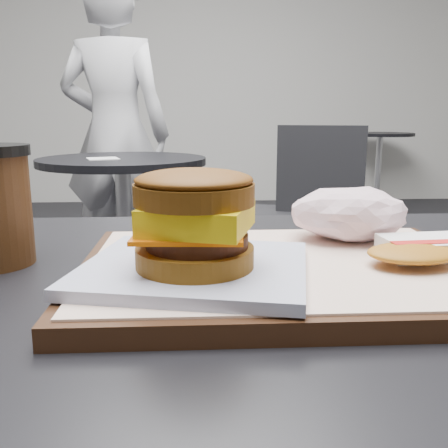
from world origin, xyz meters
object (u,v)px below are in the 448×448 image
hash_brown (423,250)px  neighbor_table (124,205)px  serving_tray (282,271)px  crumpled_wrapper (350,213)px  breakfast_sandwich (195,232)px  patron (115,134)px  neighbor_chair (293,206)px  customer_table (236,441)px

hash_brown → neighbor_table: bearing=107.4°
serving_tray → crumpled_wrapper: size_ratio=2.92×
serving_tray → neighbor_table: serving_tray is taller
hash_brown → crumpled_wrapper: size_ratio=0.95×
breakfast_sandwich → patron: patron is taller
patron → neighbor_chair: bearing=159.3°
serving_tray → neighbor_table: bearing=103.2°
customer_table → patron: 2.37m
serving_tray → crumpled_wrapper: crumpled_wrapper is taller
serving_tray → neighbor_table: 1.73m
crumpled_wrapper → customer_table: bearing=-153.3°
customer_table → neighbor_chair: neighbor_chair is taller
breakfast_sandwich → customer_table: bearing=55.5°
crumpled_wrapper → neighbor_table: crumpled_wrapper is taller
hash_brown → neighbor_chair: neighbor_chair is taller
breakfast_sandwich → hash_brown: size_ratio=1.79×
crumpled_wrapper → neighbor_chair: 1.77m
hash_brown → neighbor_table: hash_brown is taller
breakfast_sandwich → serving_tray: bearing=27.1°
hash_brown → serving_tray: bearing=177.6°
crumpled_wrapper → neighbor_table: 1.68m
hash_brown → patron: patron is taller
breakfast_sandwich → crumpled_wrapper: bearing=36.1°
breakfast_sandwich → hash_brown: (0.22, 0.04, -0.03)m
neighbor_table → patron: bearing=101.1°
serving_tray → breakfast_sandwich: size_ratio=1.72×
breakfast_sandwich → patron: (-0.44, 2.37, -0.01)m
neighbor_table → neighbor_chair: size_ratio=0.85×
neighbor_table → neighbor_chair: bearing=10.0°
hash_brown → patron: bearing=105.7°
serving_tray → breakfast_sandwich: bearing=-152.9°
patron → crumpled_wrapper: bearing=115.2°
serving_tray → neighbor_chair: neighbor_chair is taller
crumpled_wrapper → patron: (-0.61, 2.24, 0.00)m
serving_tray → patron: (-0.52, 2.33, 0.04)m
breakfast_sandwich → neighbor_chair: breakfast_sandwich is taller
breakfast_sandwich → hash_brown: bearing=9.6°
customer_table → neighbor_chair: size_ratio=0.91×
customer_table → neighbor_table: 1.69m
crumpled_wrapper → neighbor_table: bearing=106.8°
neighbor_table → neighbor_chair: (0.75, 0.13, -0.04)m
serving_tray → neighbor_chair: 1.86m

